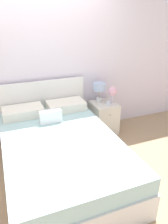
{
  "coord_description": "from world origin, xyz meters",
  "views": [
    {
      "loc": [
        -0.59,
        -3.39,
        1.99
      ],
      "look_at": [
        0.52,
        -0.6,
        0.62
      ],
      "focal_mm": 35.0,
      "sensor_mm": 36.0,
      "label": 1
    }
  ],
  "objects_px": {
    "bed": "(59,152)",
    "table_lamp": "(99,88)",
    "teacup": "(108,103)",
    "flower_vase": "(113,92)",
    "nightstand": "(104,118)"
  },
  "relations": [
    {
      "from": "nightstand",
      "to": "flower_vase",
      "type": "relative_size",
      "value": 1.92
    },
    {
      "from": "flower_vase",
      "to": "teacup",
      "type": "height_order",
      "value": "flower_vase"
    },
    {
      "from": "bed",
      "to": "flower_vase",
      "type": "relative_size",
      "value": 7.55
    },
    {
      "from": "bed",
      "to": "table_lamp",
      "type": "xyz_separation_m",
      "value": [
        0.98,
        0.86,
        0.52
      ]
    },
    {
      "from": "teacup",
      "to": "table_lamp",
      "type": "bearing_deg",
      "value": 126.15
    },
    {
      "from": "flower_vase",
      "to": "teacup",
      "type": "relative_size",
      "value": 2.72
    },
    {
      "from": "table_lamp",
      "to": "nightstand",
      "type": "bearing_deg",
      "value": -55.41
    },
    {
      "from": "bed",
      "to": "flower_vase",
      "type": "height_order",
      "value": "bed"
    },
    {
      "from": "nightstand",
      "to": "flower_vase",
      "type": "xyz_separation_m",
      "value": [
        0.14,
        -0.02,
        0.47
      ]
    },
    {
      "from": "bed",
      "to": "nightstand",
      "type": "xyz_separation_m",
      "value": [
        1.04,
        0.77,
        -0.02
      ]
    },
    {
      "from": "bed",
      "to": "flower_vase",
      "type": "xyz_separation_m",
      "value": [
        1.18,
        0.75,
        0.45
      ]
    },
    {
      "from": "teacup",
      "to": "flower_vase",
      "type": "bearing_deg",
      "value": 24.72
    },
    {
      "from": "bed",
      "to": "table_lamp",
      "type": "bearing_deg",
      "value": 41.26
    },
    {
      "from": "table_lamp",
      "to": "bed",
      "type": "bearing_deg",
      "value": -138.74
    },
    {
      "from": "bed",
      "to": "nightstand",
      "type": "bearing_deg",
      "value": 36.45
    }
  ]
}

